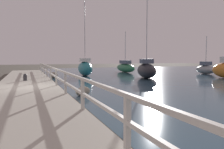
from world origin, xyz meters
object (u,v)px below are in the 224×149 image
mooring_bollard (25,77)px  sailboat_teal (85,68)px  sailboat_green (125,67)px  sailboat_gray (206,69)px  sailboat_black (146,70)px

mooring_bollard → sailboat_teal: size_ratio=0.06×
sailboat_green → sailboat_gray: bearing=-35.7°
mooring_bollard → sailboat_gray: size_ratio=0.11×
sailboat_black → sailboat_green: bearing=99.0°
sailboat_gray → sailboat_green: bearing=147.7°
sailboat_teal → sailboat_green: 7.55m
mooring_bollard → sailboat_teal: sailboat_teal is taller
sailboat_black → sailboat_teal: (-4.88, 5.13, 0.07)m
sailboat_black → mooring_bollard: bearing=-149.2°
sailboat_teal → sailboat_green: (6.62, 3.63, -0.17)m
mooring_bollard → sailboat_gray: sailboat_gray is taller
sailboat_gray → sailboat_green: sailboat_green is taller
mooring_bollard → sailboat_gray: 21.30m
mooring_bollard → sailboat_green: size_ratio=0.08×
sailboat_teal → sailboat_green: sailboat_teal is taller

